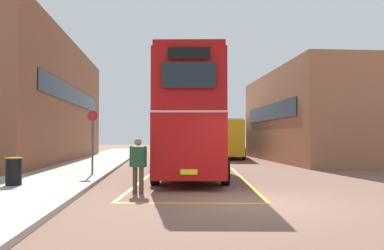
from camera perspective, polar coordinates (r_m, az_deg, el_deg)
The scene contains 10 objects.
ground_plane at distance 24.95m, azimuth 0.70°, elevation -5.58°, with size 135.60×135.60×0.00m, color brown.
sidewalk_left at distance 27.57m, azimuth -13.40°, elevation -5.02°, with size 4.00×57.60×0.14m, color #A39E93.
brick_building_left at distance 30.03m, azimuth -21.00°, elevation 3.00°, with size 5.42×22.71×8.17m.
depot_building_right at distance 30.76m, azimuth 16.61°, elevation 1.09°, with size 6.71×15.86×6.29m.
double_decker_bus at distance 17.67m, azimuth -0.05°, elevation 0.97°, with size 3.41×10.36×4.75m.
single_deck_bus at distance 33.71m, azimuth 4.61°, elevation -1.77°, with size 3.63×9.59×3.02m.
pedestrian_boarding at distance 12.40m, azimuth -7.47°, elevation -5.10°, with size 0.52×0.39×1.65m.
litter_bin at distance 14.50m, azimuth -23.48°, elevation -5.91°, with size 0.53×0.53×0.90m.
bus_stop_sign at distance 17.70m, azimuth -13.62°, elevation -1.48°, with size 0.44×0.08×2.67m.
bay_marking_yellow at distance 15.86m, azimuth 0.18°, elevation -7.81°, with size 5.23×12.55×0.01m.
Camera 1 is at (-2.24, -10.39, 1.69)m, focal length 38.47 mm.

